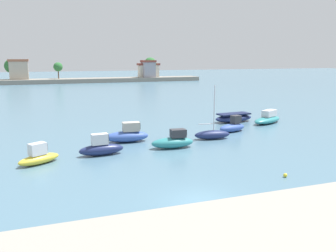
# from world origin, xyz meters

# --- Properties ---
(ground_plane) EXTENTS (400.00, 400.00, 0.00)m
(ground_plane) POSITION_xyz_m (0.00, 0.00, 0.00)
(ground_plane) COLOR slate
(moored_boat_0) EXTENTS (3.54, 2.73, 1.68)m
(moored_boat_0) POSITION_xyz_m (-8.72, 11.09, 0.57)
(moored_boat_0) COLOR yellow
(moored_boat_0) RESTS_ON ground
(moored_boat_1) EXTENTS (3.89, 1.46, 1.86)m
(moored_boat_1) POSITION_xyz_m (-3.71, 11.97, 0.64)
(moored_boat_1) COLOR navy
(moored_boat_1) RESTS_ON ground
(moored_boat_2) EXTENTS (4.42, 2.00, 1.95)m
(moored_boat_2) POSITION_xyz_m (-0.50, 15.91, 0.69)
(moored_boat_2) COLOR #3856A8
(moored_boat_2) RESTS_ON ground
(moored_boat_3) EXTENTS (4.06, 1.76, 1.73)m
(moored_boat_3) POSITION_xyz_m (2.93, 12.17, 0.62)
(moored_boat_3) COLOR teal
(moored_boat_3) RESTS_ON ground
(moored_boat_4) EXTENTS (3.85, 1.70, 5.49)m
(moored_boat_4) POSITION_xyz_m (7.94, 14.20, 0.48)
(moored_boat_4) COLOR navy
(moored_boat_4) RESTS_ON ground
(moored_boat_5) EXTENTS (3.75, 2.26, 1.80)m
(moored_boat_5) POSITION_xyz_m (11.77, 16.74, 0.58)
(moored_boat_5) COLOR #3856A8
(moored_boat_5) RESTS_ON ground
(moored_boat_6) EXTENTS (5.48, 2.54, 1.13)m
(moored_boat_6) POSITION_xyz_m (14.93, 21.99, 0.54)
(moored_boat_6) COLOR navy
(moored_boat_6) RESTS_ON ground
(moored_boat_7) EXTENTS (5.56, 3.96, 1.65)m
(moored_boat_7) POSITION_xyz_m (18.54, 19.76, 0.57)
(moored_boat_7) COLOR teal
(moored_boat_7) RESTS_ON ground
(mooring_buoy_0) EXTENTS (0.28, 0.28, 0.28)m
(mooring_buoy_0) POSITION_xyz_m (7.43, 1.96, 0.14)
(mooring_buoy_0) COLOR yellow
(mooring_buoy_0) RESTS_ON ground
(mooring_buoy_1) EXTENTS (0.29, 0.29, 0.29)m
(mooring_buoy_1) POSITION_xyz_m (-3.18, 16.94, 0.14)
(mooring_buoy_1) COLOR yellow
(mooring_buoy_1) RESTS_ON ground
(distant_shoreline) EXTENTS (90.52, 7.88, 8.13)m
(distant_shoreline) POSITION_xyz_m (-1.56, 102.62, 2.35)
(distant_shoreline) COLOR gray
(distant_shoreline) RESTS_ON ground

